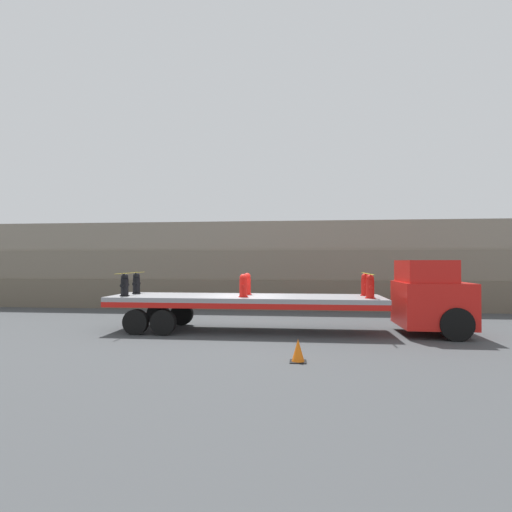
{
  "coord_description": "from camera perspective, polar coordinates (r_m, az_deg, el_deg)",
  "views": [
    {
      "loc": [
        2.09,
        -15.55,
        2.74
      ],
      "look_at": [
        0.42,
        0.0,
        2.95
      ],
      "focal_mm": 28.0,
      "sensor_mm": 36.0,
      "label": 1
    }
  ],
  "objects": [
    {
      "name": "ground_plane",
      "position": [
        15.92,
        -1.54,
        -10.67
      ],
      "size": [
        120.0,
        120.0,
        0.0
      ],
      "primitive_type": "plane",
      "color": "#3F4244"
    },
    {
      "name": "fire_hydrant_black_near_0",
      "position": [
        16.47,
        -18.25,
        -3.96
      ],
      "size": [
        0.37,
        0.59,
        0.88
      ],
      "color": "black",
      "rests_on": "flatbed_trailer"
    },
    {
      "name": "truck_cab",
      "position": [
        16.39,
        23.99,
        -5.38
      ],
      "size": [
        2.44,
        2.66,
        2.78
      ],
      "color": "red",
      "rests_on": "ground_plane"
    },
    {
      "name": "fire_hydrant_red_far_2",
      "position": [
        16.35,
        15.3,
        -4.0
      ],
      "size": [
        0.37,
        0.59,
        0.88
      ],
      "color": "red",
      "rests_on": "flatbed_trailer"
    },
    {
      "name": "cargo_strap_middle",
      "position": [
        15.77,
        15.62,
        -2.45
      ],
      "size": [
        0.05,
        2.79,
        0.01
      ],
      "color": "yellow",
      "rests_on": "fire_hydrant_red_near_2"
    },
    {
      "name": "rock_cliff",
      "position": [
        23.87,
        1.1,
        -1.32
      ],
      "size": [
        60.0,
        3.3,
        5.02
      ],
      "color": "#665B4C",
      "rests_on": "ground_plane"
    },
    {
      "name": "fire_hydrant_red_far_1",
      "position": [
        16.28,
        -1.27,
        -4.04
      ],
      "size": [
        0.37,
        0.59,
        0.88
      ],
      "color": "red",
      "rests_on": "flatbed_trailer"
    },
    {
      "name": "fire_hydrant_red_near_2",
      "position": [
        15.23,
        15.98,
        -4.23
      ],
      "size": [
        0.37,
        0.59,
        0.88
      ],
      "color": "red",
      "rests_on": "flatbed_trailer"
    },
    {
      "name": "traffic_cone",
      "position": [
        11.2,
        6.03,
        -13.31
      ],
      "size": [
        0.45,
        0.45,
        0.63
      ],
      "color": "black",
      "rests_on": "ground_plane"
    },
    {
      "name": "fire_hydrant_black_far_0",
      "position": [
        17.51,
        -16.71,
        -3.78
      ],
      "size": [
        0.37,
        0.59,
        0.88
      ],
      "color": "black",
      "rests_on": "flatbed_trailer"
    },
    {
      "name": "cargo_strap_rear",
      "position": [
        16.97,
        -17.45,
        -2.32
      ],
      "size": [
        0.05,
        2.79,
        0.01
      ],
      "color": "yellow",
      "rests_on": "fire_hydrant_black_near_0"
    },
    {
      "name": "fire_hydrant_red_near_1",
      "position": [
        15.15,
        -1.83,
        -4.28
      ],
      "size": [
        0.37,
        0.59,
        0.88
      ],
      "color": "red",
      "rests_on": "flatbed_trailer"
    },
    {
      "name": "flatbed_trailer",
      "position": [
        15.86,
        -3.7,
        -6.54
      ],
      "size": [
        10.58,
        2.68,
        1.39
      ],
      "color": "gray",
      "rests_on": "ground_plane"
    }
  ]
}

